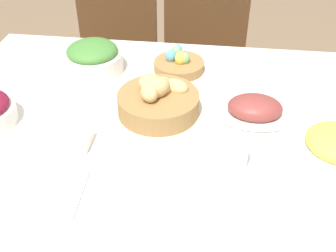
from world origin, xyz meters
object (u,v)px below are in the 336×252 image
object	(u,v)px
dinner_plate	(138,198)
butter_dish	(68,139)
fork	(81,193)
chair_far_center	(205,58)
bread_basket	(159,100)
green_salad_bowl	(93,57)
egg_basket	(179,62)
knife	(198,204)
chair_far_left	(112,52)
drinking_cup	(236,154)
ham_platter	(255,109)
spoon	(210,206)

from	to	relation	value
dinner_plate	butter_dish	xyz separation A→B (m)	(-0.24, 0.19, 0.01)
fork	butter_dish	distance (m)	0.21
chair_far_center	bread_basket	xyz separation A→B (m)	(-0.11, -0.81, 0.27)
chair_far_center	green_salad_bowl	size ratio (longest dim) A/B	4.44
egg_basket	knife	distance (m)	0.67
chair_far_left	drinking_cup	distance (m)	1.23
bread_basket	fork	size ratio (longest dim) A/B	1.51
egg_basket	ham_platter	bearing A→B (deg)	-44.21
chair_far_center	spoon	bearing A→B (deg)	-90.34
dinner_plate	butter_dish	bearing A→B (deg)	141.92
chair_far_left	drinking_cup	xyz separation A→B (m)	(0.60, -1.04, 0.27)
knife	drinking_cup	bearing A→B (deg)	57.12
chair_far_left	spoon	distance (m)	1.32
drinking_cup	ham_platter	bearing A→B (deg)	76.33
bread_basket	butter_dish	world-z (taller)	bread_basket
chair_far_left	spoon	size ratio (longest dim) A/B	5.62
bread_basket	egg_basket	bearing A→B (deg)	83.05
egg_basket	spoon	xyz separation A→B (m)	(0.15, -0.65, -0.03)
green_salad_bowl	butter_dish	size ratio (longest dim) A/B	1.63
bread_basket	ham_platter	bearing A→B (deg)	3.46
butter_dish	ham_platter	bearing A→B (deg)	21.43
drinking_cup	butter_dish	world-z (taller)	drinking_cup
egg_basket	knife	xyz separation A→B (m)	(0.12, -0.65, -0.03)
spoon	fork	bearing A→B (deg)	-178.03
ham_platter	fork	size ratio (longest dim) A/B	1.54
dinner_plate	bread_basket	bearing A→B (deg)	90.68
spoon	chair_far_center	bearing A→B (deg)	95.39
chair_far_center	green_salad_bowl	bearing A→B (deg)	-127.45
drinking_cup	chair_far_left	bearing A→B (deg)	120.15
butter_dish	dinner_plate	bearing A→B (deg)	-38.08
ham_platter	dinner_plate	size ratio (longest dim) A/B	1.07
bread_basket	spoon	distance (m)	0.42
dinner_plate	drinking_cup	xyz separation A→B (m)	(0.23, 0.15, 0.04)
knife	spoon	bearing A→B (deg)	-1.97
fork	drinking_cup	xyz separation A→B (m)	(0.38, 0.15, 0.04)
bread_basket	spoon	bearing A→B (deg)	-64.40
bread_basket	fork	xyz separation A→B (m)	(-0.14, -0.38, -0.04)
chair_far_left	green_salad_bowl	size ratio (longest dim) A/B	4.44
green_salad_bowl	ham_platter	bearing A→B (deg)	-20.39
fork	bread_basket	bearing A→B (deg)	67.42
bread_basket	knife	bearing A→B (deg)	-68.21
green_salad_bowl	butter_dish	bearing A→B (deg)	-84.64
bread_basket	butter_dish	bearing A→B (deg)	-140.72
chair_far_left	dinner_plate	xyz separation A→B (m)	(0.37, -1.18, 0.23)
chair_far_center	dinner_plate	xyz separation A→B (m)	(-0.11, -1.18, 0.23)
egg_basket	butter_dish	world-z (taller)	egg_basket
knife	chair_far_center	bearing A→B (deg)	90.00
chair_far_left	knife	world-z (taller)	chair_far_left
bread_basket	dinner_plate	size ratio (longest dim) A/B	1.05
egg_basket	ham_platter	xyz separation A→B (m)	(0.27, -0.26, -0.01)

